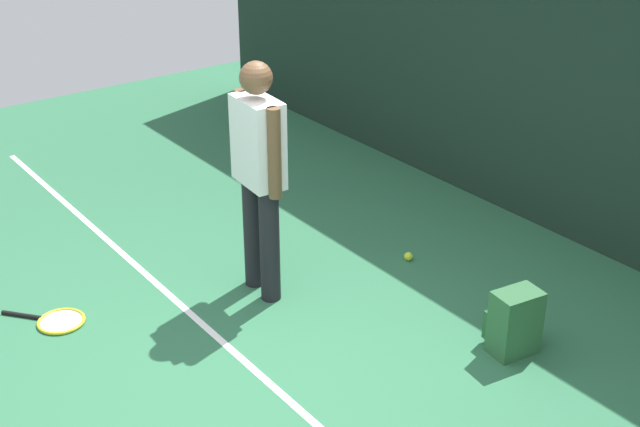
% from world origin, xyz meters
% --- Properties ---
extents(ground_plane, '(12.00, 12.00, 0.00)m').
position_xyz_m(ground_plane, '(0.00, 0.00, 0.00)').
color(ground_plane, '#2D6B47').
extents(back_fence, '(10.00, 0.10, 2.69)m').
position_xyz_m(back_fence, '(0.00, 3.00, 1.34)').
color(back_fence, '#192D23').
rests_on(back_fence, ground).
extents(court_line, '(9.00, 0.05, 0.00)m').
position_xyz_m(court_line, '(0.00, -0.04, 0.00)').
color(court_line, white).
rests_on(court_line, ground).
extents(tennis_player, '(0.53, 0.25, 1.70)m').
position_xyz_m(tennis_player, '(-0.87, 0.54, 0.97)').
color(tennis_player, black).
rests_on(tennis_player, ground).
extents(tennis_racket, '(0.59, 0.52, 0.03)m').
position_xyz_m(tennis_racket, '(-1.36, -0.81, 0.01)').
color(tennis_racket, black).
rests_on(tennis_racket, ground).
extents(backpack, '(0.31, 0.33, 0.44)m').
position_xyz_m(backpack, '(0.71, 1.41, 0.21)').
color(backpack, '#2D6038').
rests_on(backpack, ground).
extents(tennis_ball_near_player, '(0.07, 0.07, 0.07)m').
position_xyz_m(tennis_ball_near_player, '(-0.58, 1.68, 0.03)').
color(tennis_ball_near_player, '#CCE033').
rests_on(tennis_ball_near_player, ground).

